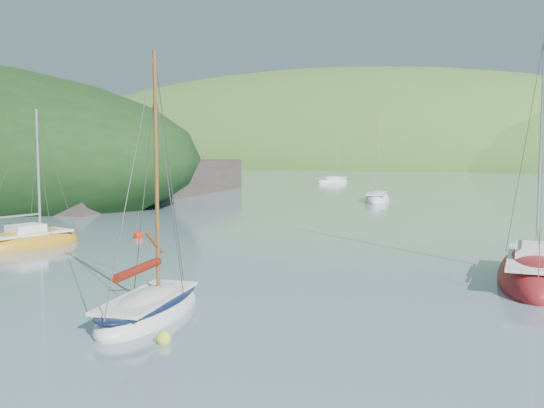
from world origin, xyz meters
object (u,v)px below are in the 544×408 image
at_px(sloop_red, 536,276).
at_px(sailboat_yellow, 28,243).
at_px(distant_sloop_a, 377,200).
at_px(distant_sloop_c, 332,182).
at_px(daysailer_white, 149,309).

bearing_deg(sloop_red, sailboat_yellow, -177.19).
distance_m(sailboat_yellow, distant_sloop_a, 33.59).
bearing_deg(sloop_red, distant_sloop_a, 112.82).
distance_m(sloop_red, distant_sloop_c, 63.93).
bearing_deg(daysailer_white, sailboat_yellow, 138.42).
bearing_deg(distant_sloop_a, sloop_red, -77.51).
distance_m(daysailer_white, sloop_red, 13.84).
height_order(daysailer_white, distant_sloop_c, distant_sloop_c).
xyz_separation_m(sloop_red, distant_sloop_c, (-29.20, 56.87, -0.06)).
xyz_separation_m(daysailer_white, sloop_red, (9.74, 9.84, 0.02)).
distance_m(daysailer_white, distant_sloop_a, 40.32).
height_order(distant_sloop_a, distant_sloop_c, distant_sloop_a).
relative_size(sailboat_yellow, distant_sloop_a, 0.81).
xyz_separation_m(distant_sloop_a, distant_sloop_c, (-14.35, 26.71, -0.00)).
distance_m(sailboat_yellow, distant_sloop_c, 59.70).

